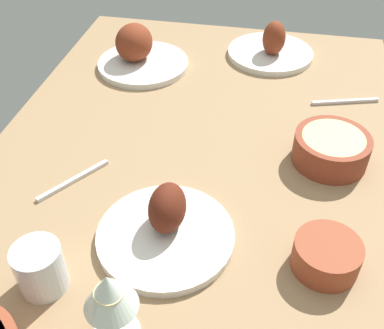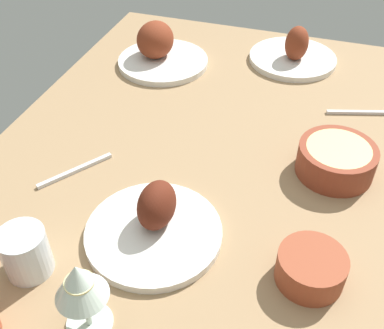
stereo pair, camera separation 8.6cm
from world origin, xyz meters
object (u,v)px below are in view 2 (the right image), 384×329
(wine_glass, at_px, (80,285))
(spoon_loose, at_px, (75,170))
(bowl_potatoes, at_px, (336,159))
(plate_near_viewer, at_px, (155,223))
(bowl_soup, at_px, (311,267))
(fork_loose, at_px, (362,112))
(plate_center_main, at_px, (294,54))
(water_tumbler, at_px, (25,252))
(plate_far_side, at_px, (159,50))

(wine_glass, bearing_deg, spoon_loose, -147.63)
(bowl_potatoes, bearing_deg, spoon_loose, -71.81)
(plate_near_viewer, height_order, spoon_loose, plate_near_viewer)
(wine_glass, xyz_separation_m, spoon_loose, (-0.30, -0.19, -0.10))
(plate_near_viewer, height_order, bowl_soup, plate_near_viewer)
(wine_glass, height_order, fork_loose, wine_glass)
(bowl_soup, height_order, spoon_loose, bowl_soup)
(plate_center_main, xyz_separation_m, wine_glass, (0.90, -0.16, 0.07))
(wine_glass, bearing_deg, water_tumbler, -113.24)
(wine_glass, height_order, spoon_loose, wine_glass)
(plate_center_main, bearing_deg, water_tumbler, -19.82)
(plate_far_side, height_order, wine_glass, wine_glass)
(water_tumbler, bearing_deg, bowl_potatoes, 131.55)
(plate_center_main, height_order, water_tumbler, plate_center_main)
(bowl_soup, bearing_deg, wine_glass, -58.43)
(plate_far_side, xyz_separation_m, bowl_potatoes, (0.32, 0.50, -0.00))
(plate_near_viewer, bearing_deg, water_tumbler, -50.72)
(plate_near_viewer, bearing_deg, bowl_potatoes, 132.81)
(bowl_potatoes, relative_size, fork_loose, 0.93)
(plate_far_side, height_order, bowl_potatoes, plate_far_side)
(plate_near_viewer, distance_m, wine_glass, 0.21)
(wine_glass, distance_m, fork_loose, 0.79)
(spoon_loose, bearing_deg, plate_far_side, 35.11)
(bowl_potatoes, bearing_deg, bowl_soup, -2.89)
(water_tumbler, bearing_deg, wine_glass, 66.76)
(plate_center_main, relative_size, water_tumbler, 2.86)
(wine_glass, bearing_deg, plate_center_main, 169.77)
(plate_near_viewer, xyz_separation_m, plate_far_side, (-0.58, -0.22, 0.01))
(water_tumbler, height_order, fork_loose, water_tumbler)
(water_tumbler, xyz_separation_m, fork_loose, (-0.63, 0.50, -0.04))
(wine_glass, relative_size, water_tumbler, 1.67)
(bowl_potatoes, relative_size, water_tumbler, 1.85)
(bowl_soup, bearing_deg, spoon_loose, -103.08)
(fork_loose, bearing_deg, bowl_soup, 66.59)
(bowl_potatoes, relative_size, spoon_loose, 0.94)
(plate_center_main, bearing_deg, bowl_potatoes, 19.01)
(bowl_soup, distance_m, water_tumbler, 0.46)
(spoon_loose, bearing_deg, plate_near_viewer, -80.22)
(bowl_soup, relative_size, water_tumbler, 1.32)
(bowl_soup, distance_m, bowl_potatoes, 0.28)
(plate_center_main, relative_size, bowl_soup, 2.17)
(plate_near_viewer, height_order, plate_center_main, plate_center_main)
(wine_glass, relative_size, spoon_loose, 0.85)
(water_tumbler, relative_size, spoon_loose, 0.51)
(bowl_potatoes, bearing_deg, plate_far_side, -122.36)
(plate_near_viewer, relative_size, wine_glass, 1.73)
(plate_near_viewer, bearing_deg, fork_loose, 146.33)
(bowl_soup, bearing_deg, water_tumbler, -74.28)
(plate_center_main, distance_m, water_tumbler, 0.89)
(fork_loose, bearing_deg, wine_glass, 45.95)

